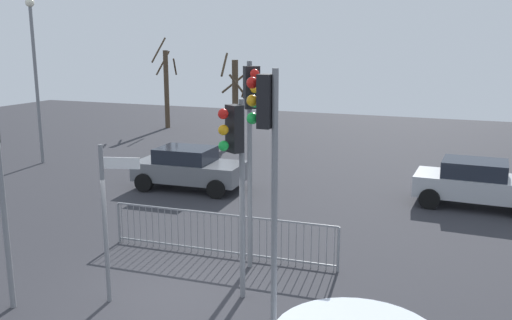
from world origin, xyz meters
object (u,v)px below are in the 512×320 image
(car_silver_near, at_px, (477,183))
(car_grey_trailing, at_px, (189,167))
(bare_tree_right, at_px, (166,86))
(traffic_light_mid_right, at_px, (251,120))
(bare_tree_centre, at_px, (235,99))
(direction_sign_post, at_px, (108,216))
(street_lamp, at_px, (35,65))
(traffic_light_foreground_right, at_px, (235,156))
(traffic_light_foreground_left, at_px, (267,142))

(car_silver_near, relative_size, car_grey_trailing, 0.99)
(car_silver_near, height_order, bare_tree_right, bare_tree_right)
(traffic_light_mid_right, xyz_separation_m, bare_tree_right, (-12.71, 17.72, -0.91))
(bare_tree_centre, bearing_deg, traffic_light_mid_right, -64.89)
(direction_sign_post, distance_m, car_grey_trailing, 8.68)
(traffic_light_mid_right, height_order, street_lamp, street_lamp)
(car_silver_near, xyz_separation_m, bare_tree_right, (-17.42, 10.60, 1.74))
(traffic_light_foreground_right, height_order, direction_sign_post, traffic_light_foreground_right)
(traffic_light_foreground_right, xyz_separation_m, street_lamp, (-12.84, 8.59, 1.22))
(car_grey_trailing, height_order, bare_tree_centre, bare_tree_centre)
(traffic_light_foreground_left, bearing_deg, bare_tree_centre, 27.28)
(direction_sign_post, relative_size, street_lamp, 0.47)
(car_grey_trailing, relative_size, bare_tree_centre, 0.85)
(traffic_light_foreground_left, xyz_separation_m, street_lamp, (-13.78, 9.38, 0.76))
(traffic_light_mid_right, xyz_separation_m, bare_tree_centre, (-6.63, 14.14, -1.13))
(traffic_light_foreground_left, relative_size, bare_tree_right, 0.87)
(traffic_light_foreground_left, relative_size, traffic_light_mid_right, 0.99)
(traffic_light_foreground_right, distance_m, bare_tree_right, 23.19)
(traffic_light_mid_right, bearing_deg, bare_tree_centre, -102.53)
(traffic_light_mid_right, distance_m, car_silver_near, 8.94)
(traffic_light_mid_right, distance_m, street_lamp, 14.45)
(direction_sign_post, bearing_deg, traffic_light_foreground_right, 8.17)
(car_silver_near, distance_m, bare_tree_right, 20.47)
(traffic_light_mid_right, xyz_separation_m, car_grey_trailing, (-4.69, 5.68, -2.65))
(car_grey_trailing, xyz_separation_m, bare_tree_centre, (-1.94, 8.46, 1.52))
(traffic_light_mid_right, bearing_deg, bare_tree_right, -91.99)
(street_lamp, xyz_separation_m, bare_tree_right, (-0.15, 10.61, -1.66))
(traffic_light_mid_right, relative_size, car_silver_near, 1.21)
(direction_sign_post, bearing_deg, bare_tree_centre, 89.51)
(car_silver_near, relative_size, bare_tree_centre, 0.85)
(car_silver_near, xyz_separation_m, bare_tree_centre, (-11.34, 7.02, 1.52))
(bare_tree_right, bearing_deg, traffic_light_foreground_left, -55.13)
(traffic_light_foreground_right, xyz_separation_m, direction_sign_post, (-2.26, -1.02, -1.16))
(traffic_light_foreground_left, bearing_deg, traffic_light_foreground_right, 51.75)
(direction_sign_post, height_order, bare_tree_right, bare_tree_right)
(street_lamp, bearing_deg, direction_sign_post, -42.23)
(bare_tree_centre, height_order, bare_tree_right, bare_tree_right)
(car_grey_trailing, bearing_deg, bare_tree_centre, 99.71)
(traffic_light_foreground_left, height_order, bare_tree_right, bare_tree_right)
(car_grey_trailing, height_order, bare_tree_right, bare_tree_right)
(street_lamp, height_order, bare_tree_right, street_lamp)
(traffic_light_foreground_left, bearing_deg, street_lamp, 57.50)
(street_lamp, height_order, bare_tree_centre, street_lamp)
(car_grey_trailing, relative_size, street_lamp, 0.57)
(traffic_light_foreground_right, distance_m, direction_sign_post, 2.74)
(direction_sign_post, xyz_separation_m, bare_tree_centre, (-4.65, 16.64, 0.51))
(direction_sign_post, distance_m, bare_tree_right, 22.91)
(traffic_light_foreground_right, relative_size, car_grey_trailing, 1.03)
(traffic_light_mid_right, distance_m, traffic_light_foreground_right, 1.58)
(car_silver_near, bearing_deg, traffic_light_foreground_right, -115.36)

